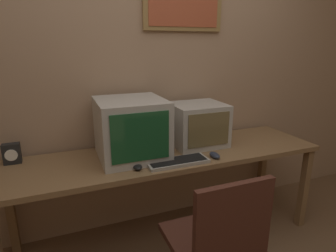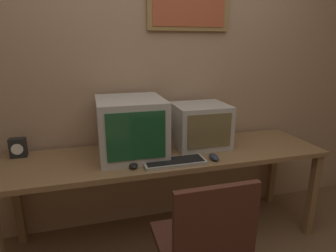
{
  "view_description": "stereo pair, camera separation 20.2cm",
  "coord_description": "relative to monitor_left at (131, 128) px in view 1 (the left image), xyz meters",
  "views": [
    {
      "loc": [
        -0.71,
        -0.73,
        1.51
      ],
      "look_at": [
        0.0,
        1.07,
        0.94
      ],
      "focal_mm": 30.0,
      "sensor_mm": 36.0,
      "label": 1
    },
    {
      "loc": [
        -0.52,
        -0.8,
        1.51
      ],
      "look_at": [
        0.0,
        1.07,
        0.94
      ],
      "focal_mm": 30.0,
      "sensor_mm": 36.0,
      "label": 2
    }
  ],
  "objects": [
    {
      "name": "wall_back",
      "position": [
        0.26,
        0.32,
        0.36
      ],
      "size": [
        8.0,
        0.08,
        2.6
      ],
      "color": "tan",
      "rests_on": "ground_plane"
    },
    {
      "name": "desk",
      "position": [
        0.26,
        -0.04,
        -0.28
      ],
      "size": [
        2.34,
        0.61,
        0.73
      ],
      "color": "olive",
      "rests_on": "ground_plane"
    },
    {
      "name": "monitor_left",
      "position": [
        0.0,
        0.0,
        0.0
      ],
      "size": [
        0.46,
        0.48,
        0.41
      ],
      "color": "#B7B2A8",
      "rests_on": "desk"
    },
    {
      "name": "monitor_right",
      "position": [
        0.55,
        0.06,
        -0.04
      ],
      "size": [
        0.41,
        0.37,
        0.33
      ],
      "color": "#B7B2A8",
      "rests_on": "desk"
    },
    {
      "name": "keyboard_main",
      "position": [
        0.25,
        -0.24,
        -0.19
      ],
      "size": [
        0.42,
        0.15,
        0.03
      ],
      "color": "#A8A399",
      "rests_on": "desk"
    },
    {
      "name": "mouse_near_keyboard",
      "position": [
        0.54,
        -0.24,
        -0.19
      ],
      "size": [
        0.06,
        0.11,
        0.04
      ],
      "color": "#282D3D",
      "rests_on": "desk"
    },
    {
      "name": "mouse_far_corner",
      "position": [
        -0.03,
        -0.22,
        -0.19
      ],
      "size": [
        0.06,
        0.1,
        0.04
      ],
      "color": "black",
      "rests_on": "desk"
    },
    {
      "name": "desk_clock",
      "position": [
        -0.78,
        0.17,
        -0.14
      ],
      "size": [
        0.11,
        0.07,
        0.14
      ],
      "color": "black",
      "rests_on": "desk"
    }
  ]
}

